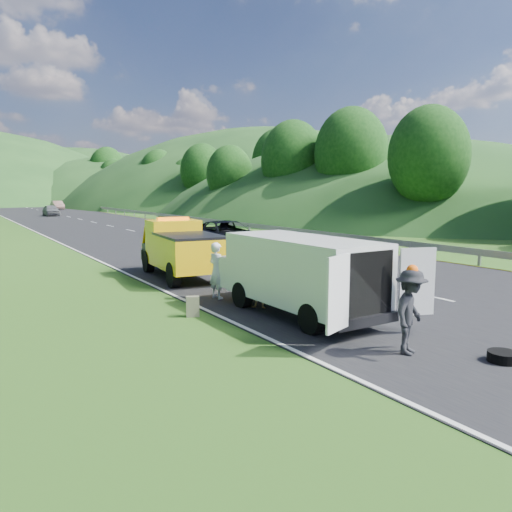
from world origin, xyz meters
TOP-DOWN VIEW (x-y plane):
  - ground at (0.00, 0.00)m, footprint 320.00×320.00m
  - road_surface at (3.00, 40.00)m, footprint 14.00×200.00m
  - guardrail at (10.30, 52.50)m, footprint 0.06×140.00m
  - tree_line_right at (23.00, 60.00)m, footprint 14.00×140.00m
  - hills_backdrop at (6.50, 134.70)m, footprint 201.00×288.60m
  - tow_truck at (-2.32, 5.32)m, footprint 2.55×5.56m
  - white_van at (-1.96, -1.76)m, footprint 3.32×6.05m
  - woman at (-2.91, 1.20)m, footprint 0.58×0.72m
  - child at (-2.49, -0.69)m, footprint 0.66×0.66m
  - worker at (-1.99, -5.67)m, footprint 1.33×1.11m
  - suitcase at (-4.50, -0.43)m, footprint 0.40×0.31m
  - spare_tire at (-0.77, -7.00)m, footprint 0.61×0.61m
  - passing_suv at (3.34, 11.94)m, footprint 3.18×6.10m
  - dist_car_a at (1.56, 55.41)m, footprint 1.68×4.18m
  - dist_car_b at (6.08, 75.71)m, footprint 1.53×4.38m

SIDE VIEW (x-z plane):
  - ground at x=0.00m, z-range 0.00..0.00m
  - guardrail at x=10.30m, z-range -0.76..0.76m
  - tree_line_right at x=23.00m, z-range -7.00..7.00m
  - hills_backdrop at x=6.50m, z-range -22.00..22.00m
  - woman at x=-2.91m, z-range -0.89..0.89m
  - child at x=-2.49m, z-range -0.54..0.54m
  - worker at x=-1.99m, z-range -0.90..0.90m
  - spare_tire at x=-0.77m, z-range -0.10..0.10m
  - passing_suv at x=3.34m, z-range -0.82..0.82m
  - dist_car_a at x=1.56m, z-range -0.71..0.71m
  - dist_car_b at x=6.08m, z-range -0.72..0.72m
  - road_surface at x=3.00m, z-range 0.00..0.02m
  - suitcase at x=-4.50m, z-range 0.00..0.56m
  - tow_truck at x=-2.32m, z-range -0.03..2.28m
  - white_van at x=-1.96m, z-range 0.14..2.29m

